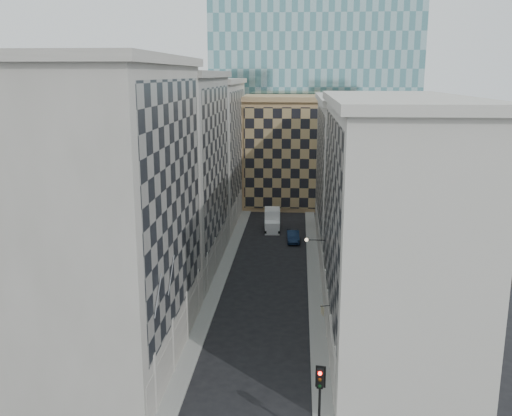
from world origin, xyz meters
The scene contains 15 objects.
sidewalk_west centered at (-5.25, 30.00, 0.07)m, with size 1.50×100.00×0.15m, color gray.
sidewalk_east centered at (5.25, 30.00, 0.07)m, with size 1.50×100.00×0.15m, color gray.
bldg_left_a centered at (-10.88, 11.00, 11.82)m, with size 10.80×22.80×23.70m.
bldg_left_b centered at (-10.88, 33.00, 11.32)m, with size 10.80×22.80×22.70m.
bldg_left_c centered at (-10.88, 55.00, 10.83)m, with size 10.80×22.80×21.70m.
bldg_right_a centered at (10.88, 15.00, 10.32)m, with size 10.80×26.80×20.70m.
bldg_right_b centered at (10.89, 42.00, 9.85)m, with size 10.80×28.80×19.70m.
tan_block centered at (2.00, 67.90, 9.44)m, with size 16.80×14.80×18.80m.
church_tower centered at (0.00, 82.00, 26.95)m, with size 7.20×7.20×51.50m.
flagpoles_left centered at (-5.90, 6.00, 8.00)m, with size 0.10×6.33×2.33m.
bracket_lamp centered at (4.38, 24.00, 6.20)m, with size 1.98×0.36×0.36m.
traffic_light centered at (4.81, 0.41, 3.73)m, with size 0.63×0.57×5.00m.
box_truck centered at (-0.43, 49.97, 1.31)m, with size 2.50×5.59×3.01m.
dark_car centered at (2.68, 44.09, 0.77)m, with size 1.62×4.64×1.53m, color #0F1F3A.
shop_sign centered at (5.42, 12.09, 3.84)m, with size 0.79×0.70×0.79m.
Camera 1 is at (3.28, -30.95, 22.34)m, focal length 40.00 mm.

